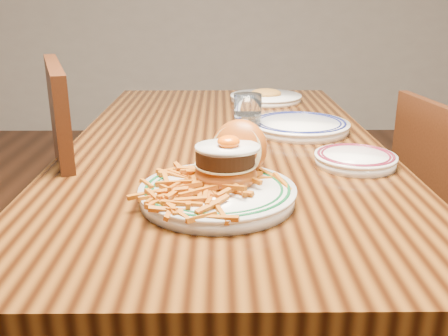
{
  "coord_description": "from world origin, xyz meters",
  "views": [
    {
      "loc": [
        -0.02,
        -1.34,
        1.13
      ],
      "look_at": [
        -0.01,
        -0.43,
        0.82
      ],
      "focal_mm": 40.0,
      "sensor_mm": 36.0,
      "label": 1
    }
  ],
  "objects_px": {
    "table": "(226,171)",
    "chair_left": "(21,235)",
    "side_plate": "(355,158)",
    "main_plate": "(221,179)"
  },
  "relations": [
    {
      "from": "main_plate",
      "to": "side_plate",
      "type": "bearing_deg",
      "value": 57.01
    },
    {
      "from": "chair_left",
      "to": "side_plate",
      "type": "distance_m",
      "value": 0.9
    },
    {
      "from": "main_plate",
      "to": "side_plate",
      "type": "relative_size",
      "value": 1.58
    },
    {
      "from": "table",
      "to": "side_plate",
      "type": "xyz_separation_m",
      "value": [
        0.31,
        -0.21,
        0.11
      ]
    },
    {
      "from": "table",
      "to": "main_plate",
      "type": "height_order",
      "value": "main_plate"
    },
    {
      "from": "chair_left",
      "to": "side_plate",
      "type": "relative_size",
      "value": 4.71
    },
    {
      "from": "table",
      "to": "side_plate",
      "type": "bearing_deg",
      "value": -34.94
    },
    {
      "from": "main_plate",
      "to": "side_plate",
      "type": "xyz_separation_m",
      "value": [
        0.32,
        0.2,
        -0.02
      ]
    },
    {
      "from": "chair_left",
      "to": "side_plate",
      "type": "xyz_separation_m",
      "value": [
        0.86,
        -0.09,
        0.25
      ]
    },
    {
      "from": "table",
      "to": "chair_left",
      "type": "distance_m",
      "value": 0.58
    }
  ]
}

